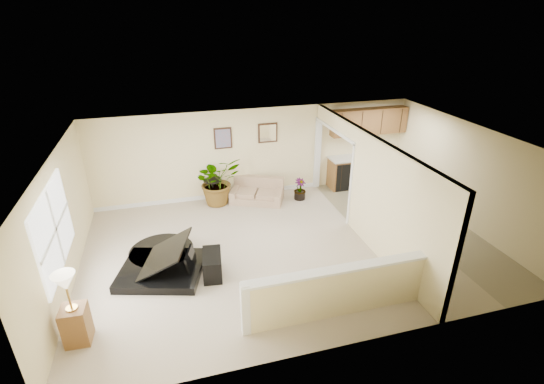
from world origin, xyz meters
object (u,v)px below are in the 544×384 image
object	(u,v)px
loveseat	(257,190)
lamp_stand	(73,314)
small_plant	(300,190)
accent_table	(213,188)
palm_plant	(217,181)
piano	(156,243)
piano_bench	(212,265)

from	to	relation	value
loveseat	lamp_stand	bearing A→B (deg)	-108.84
loveseat	small_plant	size ratio (longest dim) A/B	2.84
accent_table	lamp_stand	xyz separation A→B (m)	(-2.80, -4.39, 0.10)
accent_table	small_plant	size ratio (longest dim) A/B	1.17
loveseat	palm_plant	size ratio (longest dim) A/B	1.18
loveseat	small_plant	xyz separation A→B (m)	(1.20, -0.25, -0.05)
accent_table	palm_plant	distance (m)	0.25
piano	small_plant	xyz separation A→B (m)	(3.90, 2.38, -0.38)
palm_plant	small_plant	world-z (taller)	palm_plant
palm_plant	lamp_stand	distance (m)	5.28
piano	palm_plant	world-z (taller)	piano
accent_table	small_plant	distance (m)	2.43
lamp_stand	palm_plant	bearing A→B (deg)	56.18
piano_bench	loveseat	distance (m)	3.52
piano	piano_bench	distance (m)	1.21
palm_plant	piano_bench	bearing A→B (deg)	-100.65
small_plant	lamp_stand	xyz separation A→B (m)	(-5.20, -4.02, 0.30)
piano	small_plant	bearing A→B (deg)	47.81
piano	loveseat	size ratio (longest dim) A/B	1.26
accent_table	palm_plant	bearing A→B (deg)	-2.20
piano	accent_table	xyz separation A→B (m)	(1.51, 2.74, -0.18)
accent_table	lamp_stand	distance (m)	5.21
accent_table	palm_plant	world-z (taller)	palm_plant
accent_table	loveseat	bearing A→B (deg)	-5.65
loveseat	accent_table	xyz separation A→B (m)	(-1.20, 0.12, 0.15)
lamp_stand	small_plant	bearing A→B (deg)	37.76
accent_table	lamp_stand	bearing A→B (deg)	-122.56
piano	loveseat	xyz separation A→B (m)	(2.70, 2.63, -0.33)
piano	small_plant	size ratio (longest dim) A/B	3.59
piano	lamp_stand	distance (m)	2.10
piano_bench	lamp_stand	distance (m)	2.63
loveseat	palm_plant	xyz separation A→B (m)	(-1.06, 0.11, 0.36)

